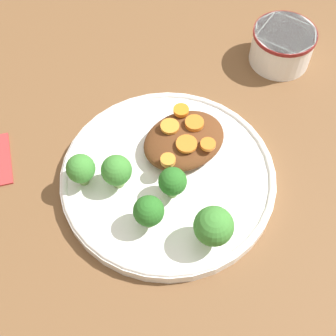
# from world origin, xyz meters

# --- Properties ---
(ground_plane) EXTENTS (4.00, 4.00, 0.00)m
(ground_plane) POSITION_xyz_m (0.00, 0.00, 0.00)
(ground_plane) COLOR brown
(plate) EXTENTS (0.28, 0.28, 0.02)m
(plate) POSITION_xyz_m (0.00, 0.00, 0.01)
(plate) COLOR white
(plate) RESTS_ON ground_plane
(dip_bowl) EXTENTS (0.10, 0.10, 0.06)m
(dip_bowl) POSITION_xyz_m (0.27, 0.09, 0.03)
(dip_bowl) COLOR white
(dip_bowl) RESTS_ON ground_plane
(stew_mound) EXTENTS (0.12, 0.09, 0.03)m
(stew_mound) POSITION_xyz_m (0.04, 0.02, 0.03)
(stew_mound) COLOR #5B3319
(stew_mound) RESTS_ON plate
(broccoli_floret_0) EXTENTS (0.04, 0.04, 0.05)m
(broccoli_floret_0) POSITION_xyz_m (-0.06, 0.02, 0.05)
(broccoli_floret_0) COLOR #7FA85B
(broccoli_floret_0) RESTS_ON plate
(broccoli_floret_1) EXTENTS (0.05, 0.05, 0.06)m
(broccoli_floret_1) POSITION_xyz_m (-0.01, -0.11, 0.05)
(broccoli_floret_1) COLOR #7FA85B
(broccoli_floret_1) RESTS_ON plate
(broccoli_floret_2) EXTENTS (0.04, 0.04, 0.05)m
(broccoli_floret_2) POSITION_xyz_m (-0.06, -0.05, 0.05)
(broccoli_floret_2) COLOR #759E51
(broccoli_floret_2) RESTS_ON plate
(broccoli_floret_3) EXTENTS (0.04, 0.04, 0.05)m
(broccoli_floret_3) POSITION_xyz_m (-0.01, -0.03, 0.05)
(broccoli_floret_3) COLOR #759E51
(broccoli_floret_3) RESTS_ON plate
(broccoli_floret_4) EXTENTS (0.04, 0.04, 0.05)m
(broccoli_floret_4) POSITION_xyz_m (-0.10, 0.05, 0.05)
(broccoli_floret_4) COLOR #759E51
(broccoli_floret_4) RESTS_ON plate
(carrot_slice_0) EXTENTS (0.03, 0.03, 0.00)m
(carrot_slice_0) POSITION_xyz_m (0.03, 0.01, 0.05)
(carrot_slice_0) COLOR orange
(carrot_slice_0) RESTS_ON stew_mound
(carrot_slice_1) EXTENTS (0.03, 0.03, 0.01)m
(carrot_slice_1) POSITION_xyz_m (0.06, 0.03, 0.05)
(carrot_slice_1) COLOR orange
(carrot_slice_1) RESTS_ON stew_mound
(carrot_slice_2) EXTENTS (0.02, 0.02, 0.01)m
(carrot_slice_2) POSITION_xyz_m (0.00, -0.00, 0.05)
(carrot_slice_2) COLOR orange
(carrot_slice_2) RESTS_ON stew_mound
(carrot_slice_3) EXTENTS (0.02, 0.02, 0.01)m
(carrot_slice_3) POSITION_xyz_m (0.06, 0.06, 0.05)
(carrot_slice_3) COLOR orange
(carrot_slice_3) RESTS_ON stew_mound
(carrot_slice_4) EXTENTS (0.02, 0.02, 0.01)m
(carrot_slice_4) POSITION_xyz_m (0.06, -0.01, 0.05)
(carrot_slice_4) COLOR orange
(carrot_slice_4) RESTS_ON stew_mound
(carrot_slice_5) EXTENTS (0.03, 0.03, 0.00)m
(carrot_slice_5) POSITION_xyz_m (0.03, 0.04, 0.05)
(carrot_slice_5) COLOR orange
(carrot_slice_5) RESTS_ON stew_mound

